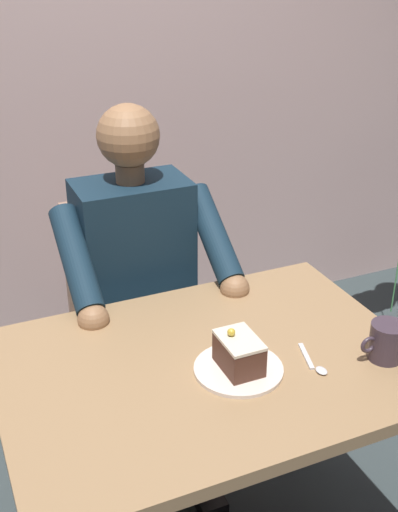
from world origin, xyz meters
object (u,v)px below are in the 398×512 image
dining_table (209,390)px  coffee_cup (386,341)px  chair (129,312)px  cake_slice (239,353)px  dessert_spoon (314,364)px  seated_person (143,295)px

dining_table → coffee_cup: 0.47m
chair → cake_slice: chair is taller
chair → cake_slice: bearing=93.8°
chair → coffee_cup: size_ratio=7.29×
cake_slice → dessert_spoon: bearing=163.1°
chair → cake_slice: 0.81m
dining_table → seated_person: 0.52m
dining_table → seated_person: size_ratio=0.83×
chair → cake_slice: (-0.05, 0.76, 0.30)m
dining_table → dessert_spoon: 0.28m
seated_person → dining_table: bearing=90.0°
dining_table → cake_slice: bearing=127.7°
chair → coffee_cup: 1.00m
seated_person → dessert_spoon: size_ratio=8.88×
dessert_spoon → chair: bearing=-73.9°
dining_table → cake_slice: cake_slice is taller
coffee_cup → chair: bearing=-64.2°
cake_slice → coffee_cup: 0.38m
chair → dessert_spoon: size_ratio=6.31×
dining_table → dessert_spoon: dessert_spoon is taller
chair → dessert_spoon: 0.88m
cake_slice → coffee_cup: bearing=164.6°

